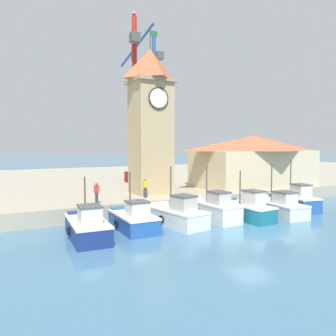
% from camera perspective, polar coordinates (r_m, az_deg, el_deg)
% --- Properties ---
extents(ground_plane, '(300.00, 300.00, 0.00)m').
position_cam_1_polar(ground_plane, '(20.95, 14.15, -11.20)').
color(ground_plane, teal).
extents(quay_wharf, '(120.00, 40.00, 1.14)m').
position_cam_1_polar(quay_wharf, '(44.99, -9.81, -2.25)').
color(quay_wharf, '#A89E89').
rests_on(quay_wharf, ground).
extents(fishing_boat_far_left, '(2.22, 4.81, 3.59)m').
position_cam_1_polar(fishing_boat_far_left, '(19.88, -13.86, -9.89)').
color(fishing_boat_far_left, navy).
rests_on(fishing_boat_far_left, ground).
extents(fishing_boat_left_outer, '(2.18, 4.37, 3.68)m').
position_cam_1_polar(fishing_boat_left_outer, '(21.44, -6.05, -8.88)').
color(fishing_boat_left_outer, '#2356A8').
rests_on(fishing_boat_left_outer, ground).
extents(fishing_boat_left_inner, '(2.86, 5.01, 4.00)m').
position_cam_1_polar(fishing_boat_left_inner, '(22.50, 1.51, -8.10)').
color(fishing_boat_left_inner, silver).
rests_on(fishing_boat_left_inner, ground).
extents(fishing_boat_mid_left, '(2.13, 4.95, 3.91)m').
position_cam_1_polar(fishing_boat_mid_left, '(24.35, 7.65, -7.08)').
color(fishing_boat_mid_left, silver).
rests_on(fishing_boat_mid_left, ground).
extents(fishing_boat_center, '(2.19, 4.73, 3.54)m').
position_cam_1_polar(fishing_boat_center, '(24.90, 13.42, -6.99)').
color(fishing_boat_center, '#196B7F').
rests_on(fishing_boat_center, ground).
extents(fishing_boat_mid_right, '(2.42, 5.23, 3.94)m').
position_cam_1_polar(fishing_boat_mid_right, '(27.02, 18.46, -6.38)').
color(fishing_boat_mid_right, silver).
rests_on(fishing_boat_mid_right, ground).
extents(fishing_boat_right_inner, '(2.67, 4.72, 4.22)m').
position_cam_1_polar(fishing_boat_right_inner, '(29.55, 21.21, -5.34)').
color(fishing_boat_right_inner, '#2356A8').
rests_on(fishing_boat_right_inner, ground).
extents(clock_tower, '(3.64, 3.64, 14.31)m').
position_cam_1_polar(clock_tower, '(29.37, -3.06, 8.73)').
color(clock_tower, tan).
rests_on(clock_tower, quay_wharf).
extents(warehouse_right, '(12.55, 6.90, 5.27)m').
position_cam_1_polar(warehouse_right, '(35.40, 14.68, 1.27)').
color(warehouse_right, beige).
rests_on(warehouse_right, quay_wharf).
extents(port_crane_near, '(4.10, 10.03, 19.37)m').
position_cam_1_polar(port_crane_near, '(38.47, -5.80, 8.90)').
color(port_crane_near, maroon).
rests_on(port_crane_near, quay_wharf).
extents(port_crane_far, '(3.26, 9.47, 21.44)m').
position_cam_1_polar(port_crane_far, '(47.39, -2.68, 8.48)').
color(port_crane_far, navy).
rests_on(port_crane_far, quay_wharf).
extents(dock_worker_near_tower, '(0.34, 0.22, 1.62)m').
position_cam_1_polar(dock_worker_near_tower, '(24.44, -12.33, -4.24)').
color(dock_worker_near_tower, '#33333D').
rests_on(dock_worker_near_tower, quay_wharf).
extents(dock_worker_along_quay, '(0.34, 0.22, 1.62)m').
position_cam_1_polar(dock_worker_along_quay, '(26.89, -3.96, -3.40)').
color(dock_worker_along_quay, '#33333D').
rests_on(dock_worker_along_quay, quay_wharf).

